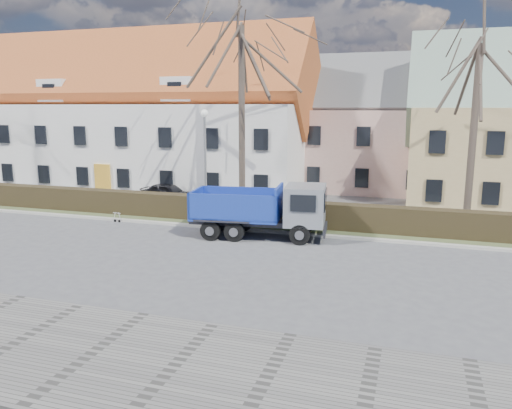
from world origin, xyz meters
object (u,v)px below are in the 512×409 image
(dump_truck, at_px, (254,210))
(streetlight, at_px, (205,163))
(cart_frame, at_px, (114,217))
(parked_car_a, at_px, (168,193))

(dump_truck, bearing_deg, streetlight, 132.08)
(streetlight, bearing_deg, cart_frame, -147.08)
(parked_car_a, bearing_deg, streetlight, -123.07)
(cart_frame, height_order, parked_car_a, parked_car_a)
(streetlight, height_order, parked_car_a, streetlight)
(dump_truck, relative_size, streetlight, 1.09)
(streetlight, relative_size, cart_frame, 9.37)
(dump_truck, bearing_deg, parked_car_a, 133.79)
(cart_frame, distance_m, parked_car_a, 5.71)
(dump_truck, bearing_deg, cart_frame, 168.13)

